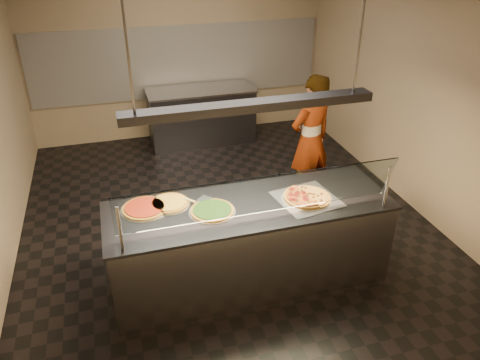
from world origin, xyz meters
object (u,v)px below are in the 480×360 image
object	(u,v)px
pizza_spinach	(212,210)
prep_table	(201,115)
serving_counter	(249,243)
pizza_cheese	(169,203)
worker	(310,141)
half_pizza_sausage	(317,195)
pizza_tomato	(145,208)
heat_lamp_housing	(251,106)
perforated_tray	(307,198)
pizza_spatula	(196,199)
sneeze_guard	(261,196)
half_pizza_pepperoni	(296,198)

from	to	relation	value
pizza_spinach	prep_table	distance (m)	3.81
serving_counter	pizza_cheese	world-z (taller)	pizza_cheese
prep_table	worker	distance (m)	2.57
half_pizza_sausage	pizza_tomato	distance (m)	1.72
pizza_cheese	worker	size ratio (longest dim) A/B	0.24
pizza_cheese	heat_lamp_housing	world-z (taller)	heat_lamp_housing
perforated_tray	pizza_spatula	distance (m)	1.11
pizza_spinach	worker	xyz separation A→B (m)	(1.64, 1.37, -0.07)
pizza_cheese	sneeze_guard	bearing A→B (deg)	-37.50
pizza_tomato	prep_table	distance (m)	3.76
half_pizza_sausage	pizza_cheese	size ratio (longest dim) A/B	1.22
pizza_spinach	prep_table	size ratio (longest dim) A/B	0.25
pizza_cheese	half_pizza_pepperoni	bearing A→B (deg)	-13.70
serving_counter	pizza_spinach	world-z (taller)	pizza_spinach
pizza_tomato	pizza_spatula	distance (m)	0.50
half_pizza_pepperoni	prep_table	size ratio (longest dim) A/B	0.28
pizza_spinach	prep_table	world-z (taller)	pizza_spinach
sneeze_guard	pizza_cheese	xyz separation A→B (m)	(-0.76, 0.58, -0.28)
pizza_cheese	heat_lamp_housing	distance (m)	1.28
half_pizza_pepperoni	pizza_tomato	world-z (taller)	half_pizza_pepperoni
perforated_tray	half_pizza_pepperoni	size ratio (longest dim) A/B	1.30
half_pizza_pepperoni	pizza_cheese	distance (m)	1.26
serving_counter	heat_lamp_housing	world-z (taller)	heat_lamp_housing
half_pizza_sausage	prep_table	world-z (taller)	half_pizza_sausage
pizza_spinach	half_pizza_sausage	bearing A→B (deg)	-2.32
pizza_tomato	serving_counter	bearing A→B (deg)	-12.00
half_pizza_sausage	heat_lamp_housing	size ratio (longest dim) A/B	0.22
perforated_tray	prep_table	distance (m)	3.80
pizza_tomato	pizza_spatula	bearing A→B (deg)	-1.35
pizza_tomato	half_pizza_pepperoni	bearing A→B (deg)	-10.53
perforated_tray	half_pizza_pepperoni	xyz separation A→B (m)	(-0.11, 0.00, 0.03)
perforated_tray	heat_lamp_housing	distance (m)	1.17
sneeze_guard	worker	distance (m)	2.14
sneeze_guard	perforated_tray	size ratio (longest dim) A/B	3.98
pizza_tomato	pizza_spatula	size ratio (longest dim) A/B	1.65
sneeze_guard	pizza_spinach	world-z (taller)	sneeze_guard
worker	pizza_tomato	bearing A→B (deg)	8.71
pizza_spatula	heat_lamp_housing	world-z (taller)	heat_lamp_housing
serving_counter	worker	size ratio (longest dim) A/B	1.61
serving_counter	prep_table	size ratio (longest dim) A/B	1.58
pizza_spinach	worker	bearing A→B (deg)	40.00
half_pizza_pepperoni	pizza_tomato	distance (m)	1.49
pizza_cheese	pizza_spatula	xyz separation A→B (m)	(0.26, -0.04, 0.01)
half_pizza_sausage	worker	xyz separation A→B (m)	(0.56, 1.42, -0.08)
prep_table	sneeze_guard	bearing A→B (deg)	-94.28
sneeze_guard	half_pizza_pepperoni	bearing A→B (deg)	31.16
heat_lamp_housing	half_pizza_pepperoni	bearing A→B (deg)	-7.35
half_pizza_pepperoni	pizza_cheese	xyz separation A→B (m)	(-1.23, 0.30, -0.02)
half_pizza_pepperoni	heat_lamp_housing	bearing A→B (deg)	172.65
perforated_tray	pizza_cheese	bearing A→B (deg)	167.41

